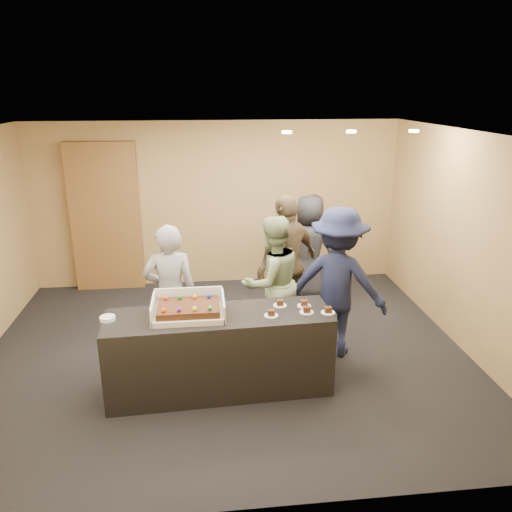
% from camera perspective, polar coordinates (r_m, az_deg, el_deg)
% --- Properties ---
extents(room, '(6.04, 6.00, 2.70)m').
position_cam_1_polar(room, '(5.89, -3.58, 0.56)').
color(room, black).
rests_on(room, ground).
extents(serving_counter, '(2.43, 0.81, 0.90)m').
position_cam_1_polar(serving_counter, '(5.53, -4.19, -10.93)').
color(serving_counter, black).
rests_on(serving_counter, floor).
extents(storage_cabinet, '(1.09, 0.15, 2.40)m').
position_cam_1_polar(storage_cabinet, '(8.39, -16.81, 4.22)').
color(storage_cabinet, brown).
rests_on(storage_cabinet, floor).
extents(cake_box, '(0.75, 0.52, 0.22)m').
position_cam_1_polar(cake_box, '(5.33, -7.70, -6.24)').
color(cake_box, white).
rests_on(cake_box, serving_counter).
extents(sheet_cake, '(0.64, 0.44, 0.12)m').
position_cam_1_polar(sheet_cake, '(5.28, -7.73, -5.88)').
color(sheet_cake, '#321A0B').
rests_on(sheet_cake, cake_box).
extents(plate_stack, '(0.16, 0.16, 0.04)m').
position_cam_1_polar(plate_stack, '(5.41, -16.61, -6.83)').
color(plate_stack, white).
rests_on(plate_stack, serving_counter).
extents(slice_a, '(0.15, 0.15, 0.07)m').
position_cam_1_polar(slice_a, '(5.28, 1.75, -6.62)').
color(slice_a, white).
rests_on(slice_a, serving_counter).
extents(slice_b, '(0.15, 0.15, 0.07)m').
position_cam_1_polar(slice_b, '(5.52, 2.75, -5.46)').
color(slice_b, white).
rests_on(slice_b, serving_counter).
extents(slice_c, '(0.15, 0.15, 0.07)m').
position_cam_1_polar(slice_c, '(5.37, 5.81, -6.22)').
color(slice_c, white).
rests_on(slice_c, serving_counter).
extents(slice_d, '(0.15, 0.15, 0.07)m').
position_cam_1_polar(slice_d, '(5.52, 5.53, -5.50)').
color(slice_d, white).
rests_on(slice_d, serving_counter).
extents(slice_e, '(0.15, 0.15, 0.07)m').
position_cam_1_polar(slice_e, '(5.40, 8.24, -6.22)').
color(slice_e, white).
rests_on(slice_e, serving_counter).
extents(person_server_grey, '(0.65, 0.45, 1.71)m').
position_cam_1_polar(person_server_grey, '(6.02, -9.76, -4.31)').
color(person_server_grey, gray).
rests_on(person_server_grey, floor).
extents(person_sage_man, '(1.03, 0.94, 1.71)m').
position_cam_1_polar(person_sage_man, '(6.27, 1.82, -3.06)').
color(person_sage_man, '#89A172').
rests_on(person_sage_man, floor).
extents(person_navy_man, '(1.39, 1.16, 1.87)m').
position_cam_1_polar(person_navy_man, '(6.14, 9.31, -3.02)').
color(person_navy_man, '#191F3D').
rests_on(person_navy_man, floor).
extents(person_brown_extra, '(1.14, 1.06, 1.88)m').
position_cam_1_polar(person_brown_extra, '(6.70, 3.57, -0.87)').
color(person_brown_extra, brown).
rests_on(person_brown_extra, floor).
extents(person_dark_suit, '(0.98, 0.88, 1.69)m').
position_cam_1_polar(person_dark_suit, '(7.65, 6.08, 0.79)').
color(person_dark_suit, black).
rests_on(person_dark_suit, floor).
extents(ceiling_spotlights, '(1.72, 0.12, 0.03)m').
position_cam_1_polar(ceiling_spotlights, '(6.39, 10.82, 13.79)').
color(ceiling_spotlights, '#FFEAC6').
rests_on(ceiling_spotlights, ceiling).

